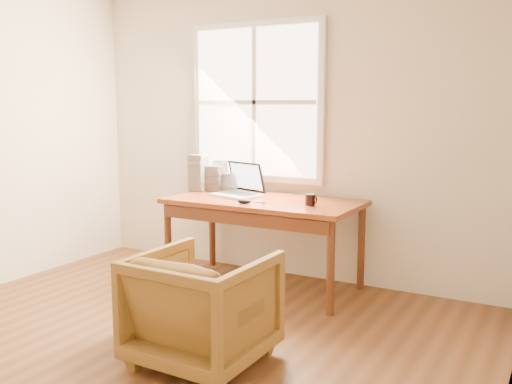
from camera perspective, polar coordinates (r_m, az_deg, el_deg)
room_shell at (r=3.34m, az=-13.12°, el=4.92°), size 4.04×4.54×2.64m
desk at (r=4.73m, az=0.75°, el=-0.99°), size 1.60×0.80×0.04m
armchair at (r=3.45m, az=-5.33°, el=-11.45°), size 0.74×0.76×0.68m
wicker_stool at (r=3.91m, az=-10.44°, el=-11.05°), size 0.52×0.52×0.43m
laptop at (r=4.86m, az=-1.98°, el=1.47°), size 0.55×0.57×0.33m
mouse at (r=4.53m, az=-1.15°, el=-0.92°), size 0.13×0.10×0.04m
coffee_mug at (r=4.47m, az=5.44°, el=-0.77°), size 0.08×0.08×0.09m
cd_stack_a at (r=5.34m, az=-3.47°, el=1.78°), size 0.17×0.16×0.27m
cd_stack_b at (r=5.19m, az=-4.12°, el=1.33°), size 0.15×0.13×0.23m
cd_stack_c at (r=5.22m, az=-5.77°, el=1.94°), size 0.15×0.13×0.33m
cd_stack_d at (r=5.16m, az=-2.53°, el=1.01°), size 0.15×0.14×0.17m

